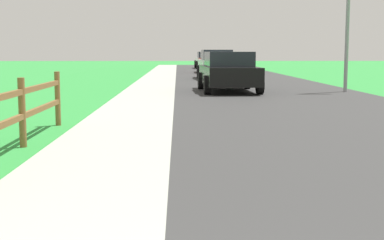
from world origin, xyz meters
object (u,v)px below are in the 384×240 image
Objects in this scene: parked_suv_black at (229,71)px; parked_car_red at (213,62)px; parked_car_white at (207,60)px; parked_car_silver at (217,64)px.

parked_car_red is at bearing 88.15° from parked_suv_black.
parked_suv_black is 27.93m from parked_car_white.
parked_car_white is at bearing 88.65° from parked_suv_black.
parked_car_white is (0.42, 18.21, -0.04)m from parked_car_silver.
parked_car_silver reaches higher than parked_car_red.
parked_suv_black reaches higher than parked_car_white.
parked_car_red is (0.36, 8.69, -0.02)m from parked_car_silver.
parked_car_red is (0.59, 18.39, 0.01)m from parked_suv_black.
parked_car_silver is 8.69m from parked_car_red.
parked_car_silver is at bearing 88.61° from parked_suv_black.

